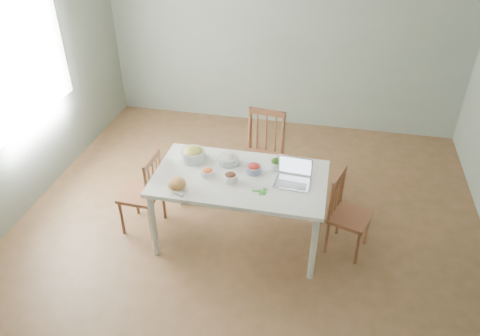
% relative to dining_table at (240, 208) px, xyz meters
% --- Properties ---
extents(floor, '(5.00, 5.00, 0.00)m').
position_rel_dining_table_xyz_m(floor, '(0.04, 0.16, -0.39)').
color(floor, brown).
rests_on(floor, ground).
extents(wall_back, '(5.00, 0.00, 2.70)m').
position_rel_dining_table_xyz_m(wall_back, '(0.04, 2.66, 0.96)').
color(wall_back, gray).
rests_on(wall_back, ground).
extents(wall_left, '(0.00, 5.00, 2.70)m').
position_rel_dining_table_xyz_m(wall_left, '(-2.46, 0.16, 0.96)').
color(wall_left, gray).
rests_on(wall_left, ground).
extents(window_left, '(0.04, 1.60, 1.20)m').
position_rel_dining_table_xyz_m(window_left, '(-2.44, 0.46, 1.11)').
color(window_left, white).
rests_on(window_left, ground).
extents(dining_table, '(1.66, 0.94, 0.78)m').
position_rel_dining_table_xyz_m(dining_table, '(0.00, 0.00, 0.00)').
color(dining_table, white).
rests_on(dining_table, floor).
extents(chair_far, '(0.50, 0.48, 1.02)m').
position_rel_dining_table_xyz_m(chair_far, '(0.07, 0.79, 0.12)').
color(chair_far, brown).
rests_on(chair_far, floor).
extents(chair_left, '(0.40, 0.42, 0.91)m').
position_rel_dining_table_xyz_m(chair_left, '(-1.05, -0.03, 0.06)').
color(chair_left, brown).
rests_on(chair_left, floor).
extents(chair_right, '(0.46, 0.47, 0.86)m').
position_rel_dining_table_xyz_m(chair_right, '(1.09, 0.07, 0.04)').
color(chair_right, brown).
rests_on(chair_right, floor).
extents(bread_boule, '(0.18, 0.18, 0.11)m').
position_rel_dining_table_xyz_m(bread_boule, '(-0.53, -0.31, 0.44)').
color(bread_boule, '#C78645').
rests_on(bread_boule, dining_table).
extents(butter_stick, '(0.11, 0.06, 0.03)m').
position_rel_dining_table_xyz_m(butter_stick, '(-0.48, -0.41, 0.40)').
color(butter_stick, silver).
rests_on(butter_stick, dining_table).
extents(bowl_squash, '(0.27, 0.27, 0.14)m').
position_rel_dining_table_xyz_m(bowl_squash, '(-0.53, 0.19, 0.46)').
color(bowl_squash, gold).
rests_on(bowl_squash, dining_table).
extents(bowl_carrot, '(0.16, 0.16, 0.07)m').
position_rel_dining_table_xyz_m(bowl_carrot, '(-0.31, -0.04, 0.43)').
color(bowl_carrot, orange).
rests_on(bowl_carrot, dining_table).
extents(bowl_onion, '(0.20, 0.20, 0.10)m').
position_rel_dining_table_xyz_m(bowl_onion, '(-0.16, 0.20, 0.44)').
color(bowl_onion, beige).
rests_on(bowl_onion, dining_table).
extents(bowl_mushroom, '(0.17, 0.17, 0.09)m').
position_rel_dining_table_xyz_m(bowl_mushroom, '(-0.08, -0.09, 0.43)').
color(bowl_mushroom, '#3C1D14').
rests_on(bowl_mushroom, dining_table).
extents(bowl_redpep, '(0.17, 0.17, 0.09)m').
position_rel_dining_table_xyz_m(bowl_redpep, '(0.11, 0.10, 0.44)').
color(bowl_redpep, red).
rests_on(bowl_redpep, dining_table).
extents(bowl_broccoli, '(0.16, 0.16, 0.10)m').
position_rel_dining_table_xyz_m(bowl_broccoli, '(0.33, 0.23, 0.44)').
color(bowl_broccoli, '#193E0D').
rests_on(bowl_broccoli, dining_table).
extents(flatbread, '(0.23, 0.23, 0.02)m').
position_rel_dining_table_xyz_m(flatbread, '(0.39, 0.36, 0.40)').
color(flatbread, tan).
rests_on(flatbread, dining_table).
extents(basil_bunch, '(0.17, 0.17, 0.02)m').
position_rel_dining_table_xyz_m(basil_bunch, '(0.23, -0.20, 0.40)').
color(basil_bunch, '#187018').
rests_on(basil_bunch, dining_table).
extents(laptop, '(0.35, 0.28, 0.23)m').
position_rel_dining_table_xyz_m(laptop, '(0.50, -0.01, 0.51)').
color(laptop, silver).
rests_on(laptop, dining_table).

